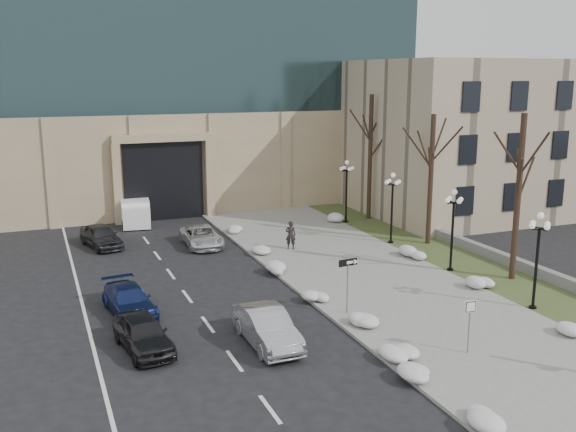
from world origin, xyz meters
The scene contains 33 objects.
ground centered at (0.00, 0.00, 0.00)m, with size 160.00×160.00×0.00m, color black.
sidewalk centered at (3.50, 14.00, 0.06)m, with size 9.00×40.00×0.12m, color #979791.
curb centered at (-1.00, 14.00, 0.07)m, with size 0.30×40.00×0.14m, color #979791.
grass_strip centered at (10.00, 14.00, 0.05)m, with size 4.00×40.00×0.10m, color #354723.
stone_wall centered at (12.00, 16.00, 0.35)m, with size 0.50×30.00×0.70m, color slate.
classical_building centered at (22.00, 27.98, 6.00)m, with size 22.00×18.12×12.00m.
car_a centered at (-9.61, 8.34, 0.72)m, with size 1.69×4.20×1.43m, color black.
car_b centered at (-4.78, 7.00, 0.76)m, with size 1.61×4.62×1.52m, color #999AA0.
car_c centered at (-9.54, 12.67, 0.65)m, with size 1.83×4.50×1.31m, color navy.
car_d centered at (-3.36, 23.21, 0.65)m, with size 2.15×4.65×1.29m, color silver.
car_e centered at (-9.45, 25.38, 0.74)m, with size 1.75×4.35×1.48m, color #303135.
pedestrian centered at (1.59, 20.02, 1.02)m, with size 0.66×0.43×1.80m, color black.
box_truck centered at (-6.28, 31.75, 0.89)m, with size 2.67×6.01×1.84m.
one_way_sign centered at (-0.02, 8.71, 2.24)m, with size 1.02×0.29×2.71m.
keep_sign centered at (2.27, 3.00, 1.70)m, with size 0.50×0.10×2.31m.
snow_clump_a centered at (-0.52, -1.76, 0.30)m, with size 1.10×1.60×0.36m, color white.
snow_clump_b centered at (-0.84, 2.28, 0.30)m, with size 1.10×1.60×0.36m, color white.
snow_clump_c centered at (-0.49, 6.85, 0.30)m, with size 1.10×1.60×0.36m, color white.
snow_clump_d centered at (-0.84, 11.06, 0.30)m, with size 1.10×1.60×0.36m, color white.
snow_clump_e centered at (-0.82, 15.51, 0.30)m, with size 1.10×1.60×0.36m, color white.
snow_clump_f centered at (-0.68, 19.97, 0.30)m, with size 1.10×1.60×0.36m, color white.
snow_clump_g centered at (-0.32, 25.08, 0.30)m, with size 1.10×1.60×0.36m, color white.
snow_clump_i centered at (7.79, 9.24, 0.30)m, with size 1.10×1.60×0.36m, color white.
snow_clump_j centered at (7.83, 15.41, 0.30)m, with size 1.10×1.60×0.36m, color white.
snow_clump_k centered at (-0.45, 3.63, 0.30)m, with size 1.10×1.60×0.36m, color white.
snow_clump_l centered at (7.65, 26.14, 0.30)m, with size 1.10×1.60×0.36m, color white.
lamppost_a centered at (8.30, 6.00, 3.07)m, with size 1.18×1.18×4.76m.
lamppost_b centered at (8.30, 12.50, 3.07)m, with size 1.18×1.18×4.76m.
lamppost_c centered at (8.30, 19.00, 3.07)m, with size 1.18×1.18×4.76m.
lamppost_d centered at (8.30, 25.50, 3.07)m, with size 1.18×1.18×4.76m.
tree_near centered at (10.50, 10.00, 5.83)m, with size 3.20×3.20×9.00m.
tree_mid centered at (10.50, 18.00, 5.50)m, with size 3.20×3.20×8.50m.
tree_far centered at (10.50, 26.00, 6.15)m, with size 3.20×3.20×9.50m.
Camera 1 is at (-13.23, -16.33, 10.98)m, focal length 40.00 mm.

